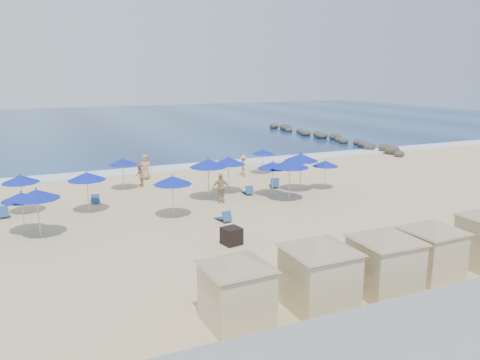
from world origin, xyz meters
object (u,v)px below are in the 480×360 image
cabana_3 (432,241)px  umbrella_3 (21,197)px  trash_bin (232,236)px  umbrella_2 (20,179)px  umbrella_1 (36,194)px  umbrella_7 (229,161)px  umbrella_12 (208,163)px  beachgoer_3 (145,167)px  umbrella_13 (290,163)px  umbrella_5 (87,176)px  cabana_0 (236,279)px  cabana_1 (319,262)px  umbrella_11 (325,163)px  umbrella_10 (301,157)px  beachgoer_0 (140,175)px  umbrella_4 (123,162)px  umbrella_8 (273,165)px  beachgoer_1 (221,188)px  beachgoer_2 (244,166)px  cabana_2 (385,251)px  umbrella_6 (173,180)px  rock_jetty (326,136)px  umbrella_9 (263,152)px

cabana_3 → umbrella_3: cabana_3 is taller
trash_bin → umbrella_2: bearing=122.1°
umbrella_1 → umbrella_7: umbrella_7 is taller
umbrella_12 → beachgoer_3: bearing=106.9°
umbrella_13 → beachgoer_3: size_ratio=1.46×
umbrella_3 → umbrella_5: (3.35, 2.55, 0.21)m
trash_bin → umbrella_13: size_ratio=0.29×
cabana_0 → umbrella_5: (-2.74, 14.57, 0.61)m
umbrella_1 → umbrella_3: size_ratio=1.13×
cabana_0 → cabana_1: (2.92, -0.21, 0.11)m
umbrella_3 → umbrella_11: umbrella_3 is taller
umbrella_10 → umbrella_11: (1.84, -0.20, -0.53)m
umbrella_12 → beachgoer_0: size_ratio=1.65×
cabana_1 → umbrella_5: 15.83m
cabana_0 → umbrella_4: 19.20m
umbrella_10 → beachgoer_3: (-8.64, 7.86, -1.37)m
umbrella_7 → umbrella_8: 2.92m
umbrella_3 → umbrella_12: size_ratio=0.82×
cabana_1 → umbrella_8: (5.62, 13.71, 0.42)m
cabana_1 → umbrella_8: size_ratio=1.91×
beachgoer_1 → beachgoer_2: (4.51, 6.41, -0.09)m
umbrella_12 → cabana_0: bearing=-107.3°
cabana_2 → beachgoer_2: (3.74, 20.05, -0.76)m
umbrella_10 → umbrella_6: bearing=-166.6°
umbrella_12 → beachgoer_2: 7.50m
umbrella_2 → umbrella_13: 15.53m
umbrella_1 → cabana_1: bearing=-53.7°
umbrella_2 → umbrella_3: umbrella_2 is taller
umbrella_1 → beachgoer_3: bearing=54.2°
rock_jetty → umbrella_3: (-33.22, -22.37, 1.54)m
cabana_2 → umbrella_12: cabana_2 is taller
umbrella_11 → beachgoer_0: umbrella_11 is taller
umbrella_12 → beachgoer_3: umbrella_12 is taller
trash_bin → umbrella_6: 5.54m
umbrella_8 → umbrella_11: (4.15, 0.18, -0.25)m
umbrella_7 → umbrella_10: bearing=-17.1°
beachgoer_3 → umbrella_10: bearing=-38.4°
cabana_3 → umbrella_2: size_ratio=1.78×
umbrella_5 → umbrella_10: (13.60, -0.69, 0.19)m
beachgoer_0 → beachgoer_3: size_ratio=0.87×
rock_jetty → umbrella_12: bearing=-138.5°
umbrella_10 → rock_jetty: bearing=51.6°
umbrella_10 → umbrella_12: (-6.40, 0.46, 0.03)m
umbrella_9 → rock_jetty: bearing=42.1°
umbrella_7 → beachgoer_2: 5.65m
rock_jetty → umbrella_10: size_ratio=10.03×
umbrella_7 → beachgoer_3: umbrella_7 is taller
trash_bin → cabana_1: size_ratio=0.18×
umbrella_2 → umbrella_12: (10.60, -1.43, 0.31)m
umbrella_7 → beachgoer_2: umbrella_7 is taller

